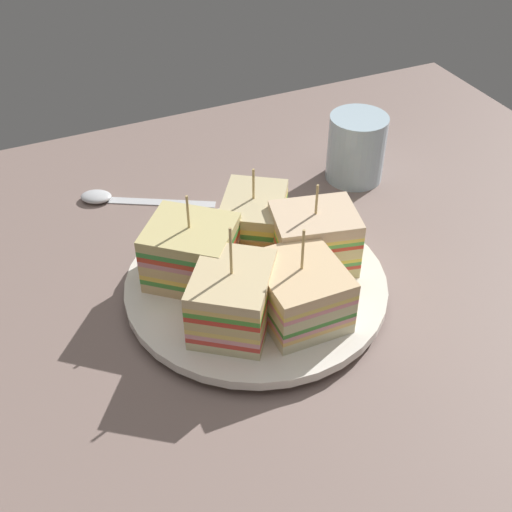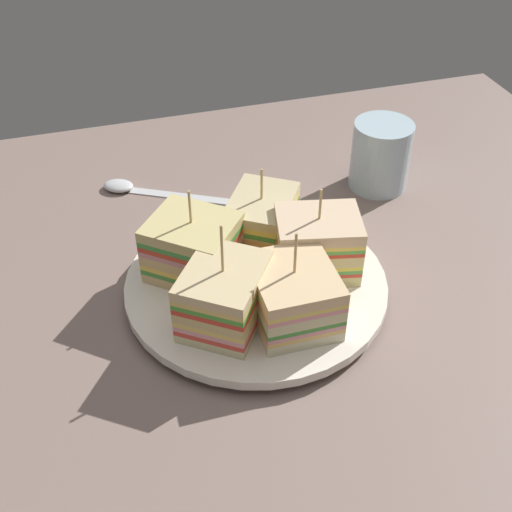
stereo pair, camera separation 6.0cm
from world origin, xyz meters
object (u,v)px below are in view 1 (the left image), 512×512
(sandwich_wedge_2, at_px, (314,241))
(sandwich_wedge_4, at_px, (192,253))
(sandwich_wedge_1, at_px, (300,292))
(chip_pile, at_px, (274,270))
(sandwich_wedge_3, at_px, (253,220))
(sandwich_wedge_0, at_px, (232,299))
(plate, at_px, (256,285))
(spoon, at_px, (115,198))
(drinking_glass, at_px, (356,152))

(sandwich_wedge_2, bearing_deg, sandwich_wedge_4, -2.51)
(sandwich_wedge_1, xyz_separation_m, chip_pile, (0.00, -0.05, -0.01))
(sandwich_wedge_3, distance_m, chip_pile, 0.07)
(sandwich_wedge_0, height_order, chip_pile, sandwich_wedge_0)
(sandwich_wedge_3, bearing_deg, chip_pile, 26.86)
(sandwich_wedge_0, bearing_deg, sandwich_wedge_2, -32.15)
(sandwich_wedge_1, bearing_deg, sandwich_wedge_3, -2.42)
(sandwich_wedge_0, bearing_deg, plate, -8.26)
(sandwich_wedge_1, bearing_deg, sandwich_wedge_2, -37.36)
(plate, distance_m, sandwich_wedge_1, 0.07)
(sandwich_wedge_4, xyz_separation_m, spoon, (0.03, -0.18, -0.04))
(sandwich_wedge_3, bearing_deg, sandwich_wedge_4, -37.12)
(sandwich_wedge_4, bearing_deg, sandwich_wedge_3, 59.03)
(sandwich_wedge_0, height_order, sandwich_wedge_1, sandwich_wedge_0)
(sandwich_wedge_1, relative_size, chip_pile, 1.21)
(spoon, bearing_deg, sandwich_wedge_2, 152.81)
(sandwich_wedge_3, xyz_separation_m, sandwich_wedge_4, (0.08, 0.03, 0.00))
(chip_pile, bearing_deg, sandwich_wedge_0, 31.63)
(sandwich_wedge_0, bearing_deg, sandwich_wedge_4, 44.09)
(sandwich_wedge_2, xyz_separation_m, sandwich_wedge_4, (0.11, -0.03, -0.00))
(sandwich_wedge_2, xyz_separation_m, spoon, (0.15, -0.21, -0.04))
(sandwich_wedge_2, relative_size, spoon, 0.63)
(sandwich_wedge_1, height_order, sandwich_wedge_3, sandwich_wedge_1)
(sandwich_wedge_0, bearing_deg, spoon, 45.15)
(sandwich_wedge_4, bearing_deg, spoon, 139.44)
(plate, distance_m, sandwich_wedge_0, 0.07)
(sandwich_wedge_0, height_order, sandwich_wedge_3, sandwich_wedge_0)
(plate, height_order, sandwich_wedge_0, sandwich_wedge_0)
(sandwich_wedge_2, xyz_separation_m, drinking_glass, (-0.13, -0.14, -0.01))
(plate, distance_m, spoon, 0.23)
(sandwich_wedge_3, relative_size, drinking_glass, 1.22)
(sandwich_wedge_4, bearing_deg, sandwich_wedge_2, 24.09)
(plate, bearing_deg, sandwich_wedge_2, 178.33)
(plate, xyz_separation_m, spoon, (0.08, -0.21, -0.01))
(spoon, bearing_deg, sandwich_wedge_1, 139.10)
(sandwich_wedge_0, xyz_separation_m, spoon, (0.04, -0.26, -0.04))
(sandwich_wedge_4, distance_m, chip_pile, 0.08)
(drinking_glass, bearing_deg, sandwich_wedge_4, 24.57)
(sandwich_wedge_1, xyz_separation_m, spoon, (0.10, -0.27, -0.04))
(sandwich_wedge_1, height_order, spoon, sandwich_wedge_1)
(sandwich_wedge_1, relative_size, sandwich_wedge_4, 0.92)
(plate, height_order, spoon, plate)
(sandwich_wedge_4, relative_size, spoon, 0.71)
(sandwich_wedge_1, distance_m, sandwich_wedge_2, 0.07)
(sandwich_wedge_1, relative_size, sandwich_wedge_2, 1.04)
(chip_pile, xyz_separation_m, drinking_glass, (-0.18, -0.15, 0.00))
(sandwich_wedge_4, bearing_deg, sandwich_wedge_1, -12.25)
(sandwich_wedge_3, distance_m, drinking_glass, 0.19)
(spoon, relative_size, drinking_glass, 1.82)
(chip_pile, distance_m, spoon, 0.24)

